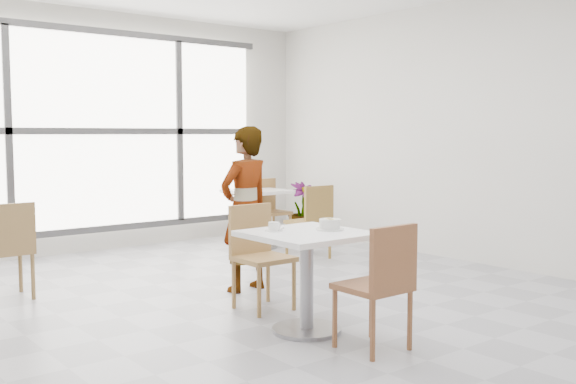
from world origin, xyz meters
TOP-DOWN VIEW (x-y plane):
  - floor at (0.00, 0.00)m, footprint 7.00×7.00m
  - wall_back at (0.00, 3.50)m, footprint 6.00×0.00m
  - wall_right at (3.00, 0.00)m, footprint 0.00×7.00m
  - window at (0.00, 3.44)m, footprint 4.60×0.07m
  - main_table at (-0.20, -0.78)m, footprint 0.80×0.80m
  - chair_near at (-0.11, -1.44)m, footprint 0.42×0.42m
  - chair_far at (-0.08, 0.01)m, footprint 0.42×0.42m
  - oatmeal_bowl at (-0.01, -0.81)m, footprint 0.21×0.21m
  - coffee_cup at (-0.37, -0.60)m, footprint 0.16×0.13m
  - person at (0.19, 0.57)m, footprint 0.61×0.44m
  - bg_table_right at (1.65, 2.40)m, footprint 0.70×0.70m
  - bg_chair_left_near at (-1.66, 1.57)m, footprint 0.42×0.42m
  - bg_chair_right_near at (1.69, 1.34)m, footprint 0.42×0.42m
  - bg_chair_right_far at (1.91, 2.52)m, footprint 0.42×0.42m
  - plant_right at (2.70, 2.73)m, footprint 0.45×0.45m

SIDE VIEW (x-z plane):
  - floor at x=0.00m, z-range 0.00..0.00m
  - plant_right at x=2.70m, z-range 0.00..0.78m
  - bg_table_right at x=1.65m, z-range 0.11..0.86m
  - chair_near at x=-0.11m, z-range 0.07..0.94m
  - chair_far at x=-0.08m, z-range 0.07..0.94m
  - bg_chair_left_near at x=-1.66m, z-range 0.07..0.94m
  - bg_chair_right_near at x=1.69m, z-range 0.07..0.94m
  - bg_chair_right_far at x=1.91m, z-range 0.07..0.94m
  - main_table at x=-0.20m, z-range 0.15..0.90m
  - person at x=0.19m, z-range 0.00..1.54m
  - coffee_cup at x=-0.37m, z-range 0.75..0.81m
  - oatmeal_bowl at x=-0.01m, z-range 0.75..0.84m
  - window at x=0.00m, z-range 0.24..2.76m
  - wall_back at x=0.00m, z-range -1.50..4.50m
  - wall_right at x=3.00m, z-range -2.00..5.00m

